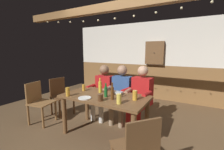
{
  "coord_description": "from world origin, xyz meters",
  "views": [
    {
      "loc": [
        1.39,
        -2.0,
        1.55
      ],
      "look_at": [
        0.0,
        0.45,
        1.09
      ],
      "focal_mm": 24.12,
      "sensor_mm": 36.0,
      "label": 1
    }
  ],
  "objects_px": {
    "chair_empty_near_right": "(137,150)",
    "pint_glass_2": "(135,95)",
    "person_0": "(103,89)",
    "dining_table": "(105,102)",
    "bottle_0": "(100,87)",
    "bottle_1": "(112,93)",
    "chair_empty_far_end": "(60,95)",
    "pint_glass_0": "(68,92)",
    "pint_glass_3": "(100,98)",
    "pint_glass_4": "(84,88)",
    "person_2": "(141,94)",
    "pint_glass_1": "(119,99)",
    "chair_empty_near_left": "(39,101)",
    "plate_0": "(85,98)",
    "condiment_caddy": "(119,93)",
    "wall_dart_cabinet": "(155,53)",
    "person_1": "(121,91)",
    "bottle_2": "(106,91)"
  },
  "relations": [
    {
      "from": "pint_glass_1",
      "to": "pint_glass_0",
      "type": "bearing_deg",
      "value": -174.24
    },
    {
      "from": "pint_glass_1",
      "to": "pint_glass_2",
      "type": "height_order",
      "value": "pint_glass_2"
    },
    {
      "from": "chair_empty_far_end",
      "to": "chair_empty_near_left",
      "type": "bearing_deg",
      "value": 7.28
    },
    {
      "from": "chair_empty_near_left",
      "to": "bottle_2",
      "type": "bearing_deg",
      "value": 87.65
    },
    {
      "from": "bottle_0",
      "to": "bottle_1",
      "type": "distance_m",
      "value": 0.49
    },
    {
      "from": "person_1",
      "to": "bottle_0",
      "type": "distance_m",
      "value": 0.58
    },
    {
      "from": "chair_empty_near_right",
      "to": "pint_glass_4",
      "type": "bearing_deg",
      "value": 100.27
    },
    {
      "from": "condiment_caddy",
      "to": "wall_dart_cabinet",
      "type": "relative_size",
      "value": 0.2
    },
    {
      "from": "person_2",
      "to": "pint_glass_3",
      "type": "bearing_deg",
      "value": 77.82
    },
    {
      "from": "bottle_0",
      "to": "pint_glass_2",
      "type": "bearing_deg",
      "value": -7.75
    },
    {
      "from": "chair_empty_near_right",
      "to": "pint_glass_2",
      "type": "bearing_deg",
      "value": 63.66
    },
    {
      "from": "person_2",
      "to": "pint_glass_3",
      "type": "relative_size",
      "value": 11.12
    },
    {
      "from": "person_0",
      "to": "person_2",
      "type": "bearing_deg",
      "value": 177.02
    },
    {
      "from": "person_2",
      "to": "pint_glass_4",
      "type": "bearing_deg",
      "value": 38.54
    },
    {
      "from": "dining_table",
      "to": "pint_glass_2",
      "type": "xyz_separation_m",
      "value": [
        0.56,
        0.03,
        0.2
      ]
    },
    {
      "from": "bottle_1",
      "to": "pint_glass_1",
      "type": "xyz_separation_m",
      "value": [
        0.19,
        -0.12,
        -0.04
      ]
    },
    {
      "from": "person_0",
      "to": "pint_glass_1",
      "type": "distance_m",
      "value": 1.24
    },
    {
      "from": "chair_empty_far_end",
      "to": "pint_glass_0",
      "type": "xyz_separation_m",
      "value": [
        0.92,
        -0.63,
        0.36
      ]
    },
    {
      "from": "dining_table",
      "to": "plate_0",
      "type": "distance_m",
      "value": 0.39
    },
    {
      "from": "person_2",
      "to": "pint_glass_1",
      "type": "bearing_deg",
      "value": 96.42
    },
    {
      "from": "bottle_1",
      "to": "chair_empty_far_end",
      "type": "bearing_deg",
      "value": 166.58
    },
    {
      "from": "pint_glass_0",
      "to": "person_0",
      "type": "bearing_deg",
      "value": 84.26
    },
    {
      "from": "pint_glass_1",
      "to": "chair_empty_near_left",
      "type": "bearing_deg",
      "value": -179.03
    },
    {
      "from": "plate_0",
      "to": "bottle_2",
      "type": "height_order",
      "value": "bottle_2"
    },
    {
      "from": "person_0",
      "to": "bottle_0",
      "type": "bearing_deg",
      "value": 114.46
    },
    {
      "from": "wall_dart_cabinet",
      "to": "bottle_1",
      "type": "bearing_deg",
      "value": -89.9
    },
    {
      "from": "plate_0",
      "to": "person_2",
      "type": "bearing_deg",
      "value": 55.16
    },
    {
      "from": "person_0",
      "to": "chair_empty_far_end",
      "type": "bearing_deg",
      "value": 15.7
    },
    {
      "from": "person_0",
      "to": "person_2",
      "type": "xyz_separation_m",
      "value": [
        0.9,
        0.01,
        0.01
      ]
    },
    {
      "from": "plate_0",
      "to": "pint_glass_1",
      "type": "xyz_separation_m",
      "value": [
        0.62,
        0.05,
        0.07
      ]
    },
    {
      "from": "bottle_1",
      "to": "pint_glass_2",
      "type": "height_order",
      "value": "bottle_1"
    },
    {
      "from": "pint_glass_0",
      "to": "pint_glass_1",
      "type": "height_order",
      "value": "pint_glass_0"
    },
    {
      "from": "dining_table",
      "to": "person_1",
      "type": "relative_size",
      "value": 1.23
    },
    {
      "from": "dining_table",
      "to": "chair_empty_far_end",
      "type": "relative_size",
      "value": 1.74
    },
    {
      "from": "chair_empty_far_end",
      "to": "pint_glass_0",
      "type": "height_order",
      "value": "pint_glass_0"
    },
    {
      "from": "dining_table",
      "to": "person_2",
      "type": "relative_size",
      "value": 1.22
    },
    {
      "from": "plate_0",
      "to": "pint_glass_0",
      "type": "relative_size",
      "value": 1.41
    },
    {
      "from": "person_1",
      "to": "dining_table",
      "type": "bearing_deg",
      "value": 85.3
    },
    {
      "from": "condiment_caddy",
      "to": "pint_glass_3",
      "type": "bearing_deg",
      "value": -100.45
    },
    {
      "from": "dining_table",
      "to": "plate_0",
      "type": "bearing_deg",
      "value": -124.51
    },
    {
      "from": "pint_glass_0",
      "to": "wall_dart_cabinet",
      "type": "distance_m",
      "value": 3.06
    },
    {
      "from": "pint_glass_2",
      "to": "bottle_2",
      "type": "bearing_deg",
      "value": -170.18
    },
    {
      "from": "condiment_caddy",
      "to": "bottle_0",
      "type": "relative_size",
      "value": 0.5
    },
    {
      "from": "bottle_0",
      "to": "pint_glass_3",
      "type": "bearing_deg",
      "value": -55.38
    },
    {
      "from": "wall_dart_cabinet",
      "to": "dining_table",
      "type": "bearing_deg",
      "value": -94.93
    },
    {
      "from": "person_1",
      "to": "bottle_0",
      "type": "relative_size",
      "value": 4.44
    },
    {
      "from": "person_0",
      "to": "dining_table",
      "type": "bearing_deg",
      "value": 122.23
    },
    {
      "from": "pint_glass_3",
      "to": "pint_glass_4",
      "type": "distance_m",
      "value": 0.73
    },
    {
      "from": "pint_glass_0",
      "to": "wall_dart_cabinet",
      "type": "xyz_separation_m",
      "value": [
        0.77,
        2.89,
        0.65
      ]
    },
    {
      "from": "plate_0",
      "to": "pint_glass_0",
      "type": "distance_m",
      "value": 0.35
    }
  ]
}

